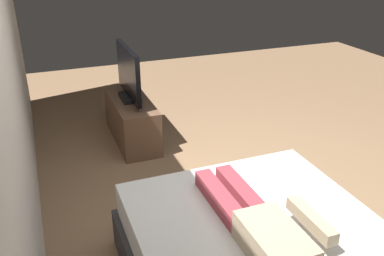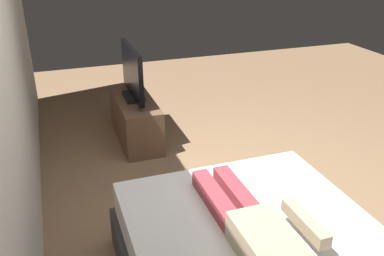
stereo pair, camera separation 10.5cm
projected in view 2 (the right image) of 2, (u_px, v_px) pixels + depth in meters
name	position (u px, v px, depth m)	size (l,w,h in m)	color
ground_plane	(238.00, 226.00, 3.41)	(10.00, 10.00, 0.00)	#8C6B4C
back_wall	(2.00, 65.00, 2.69)	(6.40, 0.10, 2.80)	silver
person	(258.00, 231.00, 2.39)	(1.26, 0.46, 0.18)	tan
remote	(302.00, 212.00, 2.67)	(0.15, 0.04, 0.02)	black
tv_stand	(135.00, 119.00, 4.77)	(1.10, 0.40, 0.50)	brown
tv	(132.00, 74.00, 4.54)	(0.88, 0.20, 0.59)	black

